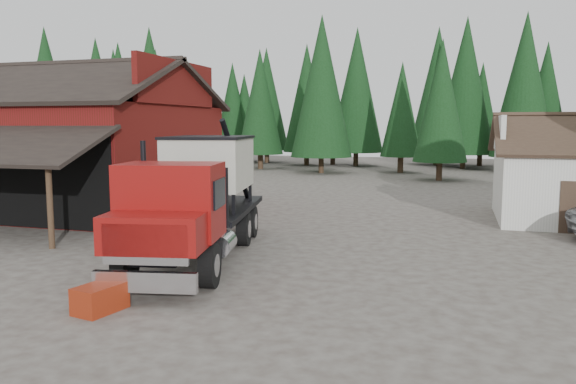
# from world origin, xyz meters

# --- Properties ---
(ground) EXTENTS (120.00, 120.00, 0.00)m
(ground) POSITION_xyz_m (0.00, 0.00, 0.00)
(ground) COLOR #443C35
(ground) RESTS_ON ground
(red_barn) EXTENTS (12.80, 13.63, 7.18)m
(red_barn) POSITION_xyz_m (-11.00, 9.90, 2.69)
(red_barn) COLOR maroon
(red_barn) RESTS_ON ground
(conifer_backdrop) EXTENTS (76.00, 16.00, 16.00)m
(conifer_backdrop) POSITION_xyz_m (0.00, 42.00, 0.00)
(conifer_backdrop) COLOR black
(conifer_backdrop) RESTS_ON ground
(near_pine_a) EXTENTS (4.40, 4.40, 11.40)m
(near_pine_a) POSITION_xyz_m (-22.00, 28.00, 6.39)
(near_pine_a) COLOR #382619
(near_pine_a) RESTS_ON ground
(near_pine_b) EXTENTS (3.96, 3.96, 10.40)m
(near_pine_b) POSITION_xyz_m (6.00, 30.00, 5.89)
(near_pine_b) COLOR #382619
(near_pine_b) RESTS_ON ground
(near_pine_d) EXTENTS (5.28, 5.28, 13.40)m
(near_pine_d) POSITION_xyz_m (-4.00, 34.00, 7.39)
(near_pine_d) COLOR #382619
(near_pine_d) RESTS_ON ground
(feed_truck) EXTENTS (4.38, 9.89, 4.32)m
(feed_truck) POSITION_xyz_m (-0.33, 2.34, 2.02)
(feed_truck) COLOR black
(feed_truck) RESTS_ON ground
(equip_box) EXTENTS (0.91, 1.22, 0.60)m
(equip_box) POSITION_xyz_m (-0.17, -2.94, 0.30)
(equip_box) COLOR maroon
(equip_box) RESTS_ON ground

